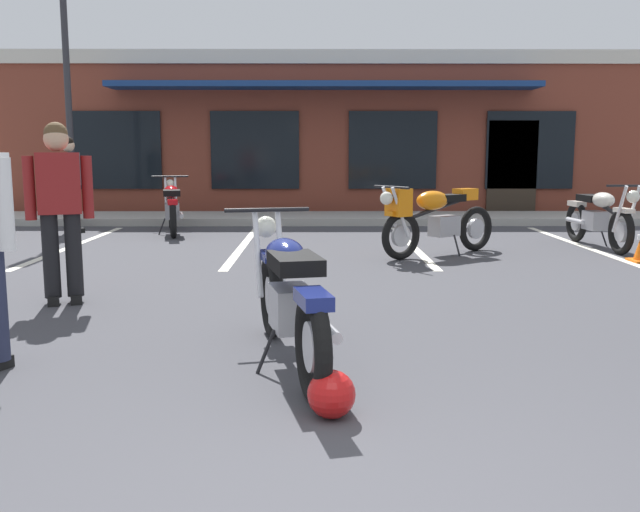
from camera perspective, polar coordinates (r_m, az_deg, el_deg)
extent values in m
plane|color=#3D3D42|center=(6.08, 1.32, -4.77)|extent=(80.00, 80.00, 0.00)
cube|color=#A8A59E|center=(14.13, 0.38, 3.14)|extent=(22.00, 1.80, 0.14)
cube|color=brown|center=(18.06, 0.23, 9.83)|extent=(15.22, 5.19, 3.61)
cube|color=beige|center=(15.57, 0.33, 16.16)|extent=(15.22, 0.06, 0.30)
cube|color=black|center=(16.03, -16.41, 8.38)|extent=(1.95, 0.06, 1.70)
cube|color=black|center=(15.48, -5.39, 8.69)|extent=(1.95, 0.06, 1.70)
cube|color=black|center=(15.51, 6.02, 8.68)|extent=(1.95, 0.06, 1.70)
cube|color=black|center=(16.13, 16.94, 8.36)|extent=(1.95, 0.06, 1.70)
cube|color=#33281E|center=(16.02, 15.57, 6.98)|extent=(1.10, 0.06, 2.10)
cube|color=navy|center=(15.07, 0.34, 13.92)|extent=(9.13, 0.90, 0.12)
cube|color=silver|center=(11.18, -19.52, 0.87)|extent=(0.12, 4.80, 0.01)
cube|color=silver|center=(10.62, -6.32, 0.93)|extent=(0.12, 4.80, 0.01)
cube|color=silver|center=(10.66, 7.53, 0.94)|extent=(0.12, 4.80, 0.01)
cube|color=silver|center=(11.30, 20.53, 0.90)|extent=(0.12, 4.80, 0.01)
torus|color=black|center=(3.91, -0.62, -7.50)|extent=(0.24, 0.65, 0.64)
cylinder|color=#B7B7BC|center=(3.91, -0.62, -7.50)|extent=(0.12, 0.29, 0.29)
torus|color=black|center=(5.28, -4.01, -3.28)|extent=(0.24, 0.65, 0.64)
cylinder|color=#B7B7BC|center=(5.28, -4.01, -3.28)|extent=(0.12, 0.29, 0.29)
cylinder|color=silver|center=(5.31, -5.17, 0.28)|extent=(0.11, 0.33, 0.66)
cylinder|color=silver|center=(5.34, -3.26, 0.34)|extent=(0.11, 0.33, 0.66)
cylinder|color=black|center=(5.36, -4.38, 3.82)|extent=(0.65, 0.18, 0.03)
sphere|color=silver|center=(5.46, -4.50, 2.42)|extent=(0.20, 0.20, 0.17)
cube|color=navy|center=(5.27, -4.11, 0.01)|extent=(0.22, 0.38, 0.06)
cube|color=#9E9EA3|center=(4.49, -2.39, -4.32)|extent=(0.32, 0.44, 0.28)
cylinder|color=silver|center=(4.18, 0.46, -5.86)|extent=(0.19, 0.55, 0.07)
cylinder|color=black|center=(4.64, -2.87, -0.89)|extent=(0.27, 0.93, 0.26)
ellipsoid|color=navy|center=(4.65, -2.92, 0.12)|extent=(0.36, 0.53, 0.22)
cube|color=black|center=(4.30, -2.07, -0.56)|extent=(0.39, 0.57, 0.10)
cube|color=navy|center=(3.82, -0.56, -3.54)|extent=(0.24, 0.39, 0.08)
cylinder|color=black|center=(4.46, -4.49, -7.88)|extent=(0.14, 0.05, 0.29)
torus|color=black|center=(11.65, 20.40, 2.69)|extent=(0.13, 0.64, 0.64)
cylinder|color=#B7B7BC|center=(11.65, 20.40, 2.69)|extent=(0.08, 0.29, 0.29)
torus|color=black|center=(10.35, 23.60, 1.84)|extent=(0.13, 0.64, 0.64)
cylinder|color=#B7B7BC|center=(10.35, 23.60, 1.84)|extent=(0.08, 0.29, 0.29)
cylinder|color=silver|center=(10.28, 24.41, 3.54)|extent=(0.06, 0.33, 0.66)
cylinder|color=silver|center=(10.19, 23.51, 3.56)|extent=(0.06, 0.33, 0.66)
cylinder|color=black|center=(10.15, 24.28, 5.31)|extent=(0.66, 0.07, 0.03)
sphere|color=silver|center=(10.08, 24.44, 4.48)|extent=(0.18, 0.18, 0.17)
cube|color=beige|center=(10.29, 23.80, 3.47)|extent=(0.16, 0.37, 0.06)
cube|color=#9E9EA3|center=(11.06, 21.76, 2.75)|extent=(0.26, 0.41, 0.28)
cylinder|color=silver|center=(11.34, 20.31, 2.75)|extent=(0.10, 0.55, 0.07)
cylinder|color=black|center=(10.86, 22.27, 3.90)|extent=(0.11, 0.94, 0.26)
ellipsoid|color=beige|center=(10.84, 22.34, 4.31)|extent=(0.29, 0.49, 0.22)
cube|color=black|center=(11.16, 21.54, 4.46)|extent=(0.31, 0.53, 0.10)
cube|color=beige|center=(11.64, 20.44, 4.07)|extent=(0.18, 0.37, 0.08)
cylinder|color=black|center=(11.23, 22.36, 1.46)|extent=(0.14, 0.03, 0.29)
torus|color=black|center=(10.13, 12.73, 2.22)|extent=(0.58, 0.45, 0.64)
cylinder|color=#B7B7BC|center=(10.13, 12.73, 2.22)|extent=(0.27, 0.22, 0.29)
torus|color=black|center=(9.11, 6.70, 1.68)|extent=(0.58, 0.45, 0.64)
cylinder|color=#B7B7BC|center=(9.11, 6.70, 1.68)|extent=(0.27, 0.22, 0.29)
cylinder|color=silver|center=(8.95, 6.65, 3.61)|extent=(0.29, 0.22, 0.66)
cylinder|color=silver|center=(9.08, 5.88, 3.70)|extent=(0.29, 0.22, 0.66)
cylinder|color=black|center=(8.94, 5.91, 5.68)|extent=(0.41, 0.56, 0.03)
sphere|color=silver|center=(8.89, 5.51, 4.77)|extent=(0.24, 0.24, 0.17)
cube|color=orange|center=(9.05, 6.54, 3.55)|extent=(0.37, 0.32, 0.06)
cube|color=#9E9EA3|center=(9.66, 10.22, 2.47)|extent=(0.47, 0.43, 0.28)
cylinder|color=silver|center=(10.02, 11.11, 2.43)|extent=(0.49, 0.38, 0.07)
cylinder|color=black|center=(9.49, 9.41, 3.84)|extent=(0.80, 0.59, 0.26)
ellipsoid|color=orange|center=(9.46, 9.26, 4.55)|extent=(0.60, 0.55, 0.26)
cube|color=orange|center=(9.04, 6.51, 4.43)|extent=(0.36, 0.37, 0.36)
cube|color=black|center=(9.70, 10.69, 4.73)|extent=(0.47, 0.43, 0.10)
cube|color=orange|center=(9.91, 11.90, 5.01)|extent=(0.38, 0.35, 0.16)
cylinder|color=black|center=(9.62, 11.24, 0.85)|extent=(0.10, 0.12, 0.29)
torus|color=black|center=(11.59, -12.04, 3.01)|extent=(0.24, 0.65, 0.64)
cylinder|color=#B7B7BC|center=(11.59, -12.04, 3.01)|extent=(0.12, 0.29, 0.29)
torus|color=black|center=(13.03, -12.17, 3.60)|extent=(0.24, 0.65, 0.64)
cylinder|color=#B7B7BC|center=(13.03, -12.17, 3.60)|extent=(0.12, 0.29, 0.29)
cylinder|color=silver|center=(13.10, -12.62, 5.01)|extent=(0.11, 0.33, 0.66)
cylinder|color=silver|center=(13.11, -11.83, 5.04)|extent=(0.11, 0.33, 0.66)
cylinder|color=black|center=(13.17, -12.27, 6.44)|extent=(0.65, 0.18, 0.03)
sphere|color=silver|center=(13.26, -12.26, 5.84)|extent=(0.20, 0.20, 0.17)
cube|color=#B70F14|center=(13.05, -12.22, 4.92)|extent=(0.22, 0.38, 0.06)
cube|color=#9E9EA3|center=(12.22, -12.12, 3.66)|extent=(0.32, 0.44, 0.28)
cylinder|color=silver|center=(11.86, -11.40, 3.35)|extent=(0.19, 0.55, 0.07)
cylinder|color=black|center=(12.41, -12.17, 4.84)|extent=(0.27, 0.93, 0.26)
ellipsoid|color=#B70F14|center=(12.42, -12.18, 5.21)|extent=(0.36, 0.53, 0.22)
cube|color=black|center=(12.06, -12.15, 5.12)|extent=(0.39, 0.57, 0.10)
cube|color=#B70F14|center=(11.55, -12.08, 4.38)|extent=(0.24, 0.39, 0.08)
cylinder|color=black|center=(12.18, -12.92, 2.39)|extent=(0.14, 0.05, 0.29)
cube|color=black|center=(6.89, -19.48, -3.33)|extent=(0.18, 0.26, 0.08)
cube|color=black|center=(6.89, -21.14, -3.42)|extent=(0.18, 0.26, 0.08)
cylinder|color=black|center=(6.86, -19.66, 0.17)|extent=(0.19, 0.19, 0.80)
cylinder|color=black|center=(6.86, -21.33, 0.08)|extent=(0.19, 0.19, 0.80)
cube|color=maroon|center=(6.80, -20.78, 5.63)|extent=(0.43, 0.34, 0.56)
cylinder|color=maroon|center=(6.80, -18.65, 5.41)|extent=(0.13, 0.13, 0.58)
cylinder|color=maroon|center=(6.81, -22.88, 5.18)|extent=(0.13, 0.13, 0.58)
sphere|color=tan|center=(6.80, -20.96, 9.00)|extent=(0.28, 0.28, 0.22)
sphere|color=brown|center=(6.81, -20.99, 9.42)|extent=(0.27, 0.27, 0.21)
cube|color=black|center=(13.04, -19.79, 2.05)|extent=(0.24, 0.24, 0.08)
cube|color=black|center=(12.86, -19.39, 1.99)|extent=(0.24, 0.24, 0.08)
cylinder|color=slate|center=(12.98, -20.04, 3.88)|extent=(0.21, 0.21, 0.80)
cylinder|color=slate|center=(12.80, -19.64, 3.84)|extent=(0.21, 0.21, 0.80)
cube|color=#4C4C51|center=(12.86, -19.99, 6.79)|extent=(0.43, 0.42, 0.56)
cylinder|color=#4C4C51|center=(13.09, -20.48, 6.61)|extent=(0.14, 0.14, 0.58)
cylinder|color=#4C4C51|center=(12.64, -19.47, 6.61)|extent=(0.14, 0.14, 0.58)
sphere|color=beige|center=(12.86, -20.08, 8.57)|extent=(0.31, 0.31, 0.22)
sphere|color=black|center=(12.85, -20.14, 8.79)|extent=(0.30, 0.30, 0.21)
cylinder|color=silver|center=(4.72, -24.58, 3.89)|extent=(0.13, 0.13, 0.58)
sphere|color=#B71414|center=(3.73, 0.95, -11.34)|extent=(0.26, 0.26, 0.26)
cube|color=black|center=(3.83, 0.91, -10.90)|extent=(0.18, 0.03, 0.09)
cylinder|color=#2D2D33|center=(13.77, -20.05, 11.81)|extent=(0.12, 0.12, 4.61)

